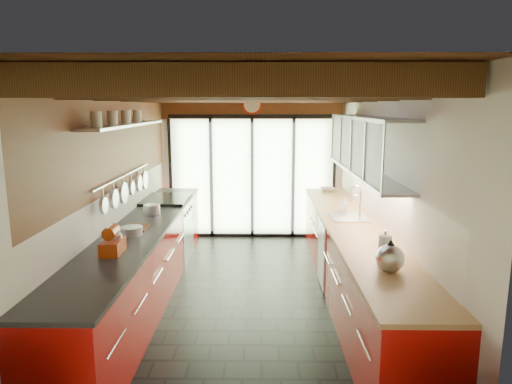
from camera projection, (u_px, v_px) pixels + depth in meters
ground at (248, 298)px, 5.61m from camera, size 5.50×5.50×0.00m
room_shell at (248, 164)px, 5.30m from camera, size 5.50×5.50×5.50m
ceiling_beams at (248, 94)px, 5.52m from camera, size 3.14×5.06×4.90m
glass_door at (252, 145)px, 7.95m from camera, size 2.95×0.10×2.90m
left_counter at (143, 262)px, 5.53m from camera, size 0.68×5.00×0.92m
range_stove at (167, 229)px, 6.96m from camera, size 0.66×0.90×0.97m
right_counter at (353, 262)px, 5.51m from camera, size 0.68×5.00×0.92m
sink_assembly at (350, 215)px, 5.81m from camera, size 0.45×0.52×0.43m
upper_cabinets_right at (366, 145)px, 5.54m from camera, size 0.34×3.00×3.00m
left_wall_fixtures at (127, 149)px, 5.54m from camera, size 0.28×2.60×0.96m
stand_mixer at (113, 242)px, 4.38m from camera, size 0.19×0.32×0.28m
pot_large at (152, 210)px, 5.95m from camera, size 0.23×0.23×0.14m
pot_small at (132, 231)px, 5.03m from camera, size 0.31×0.31×0.09m
cutting_board at (138, 228)px, 5.28m from camera, size 0.23×0.32×0.03m
kettle at (390, 256)px, 3.92m from camera, size 0.27×0.32×0.29m
paper_towel at (385, 250)px, 4.09m from camera, size 0.12×0.12×0.31m
soap_bottle at (344, 205)px, 6.10m from camera, size 0.10×0.10×0.19m
bowl at (327, 189)px, 7.63m from camera, size 0.26×0.26×0.06m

